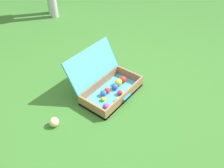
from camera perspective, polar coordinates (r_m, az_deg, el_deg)
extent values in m
plane|color=#336B28|center=(2.35, -0.86, -3.99)|extent=(16.00, 16.00, 0.00)
cube|color=#4799C6|center=(2.40, 0.00, -2.43)|extent=(0.65, 0.35, 0.03)
cube|color=olive|center=(2.20, -5.03, -5.85)|extent=(0.02, 0.35, 0.12)
cube|color=olive|center=(2.57, 4.29, 2.13)|extent=(0.02, 0.35, 0.12)
cube|color=olive|center=(2.30, 3.25, -3.21)|extent=(0.61, 0.02, 0.12)
cube|color=olive|center=(2.45, -3.05, 0.00)|extent=(0.61, 0.02, 0.12)
cube|color=#4799C6|center=(2.37, -4.92, 4.84)|extent=(0.65, 0.18, 0.31)
cube|color=teal|center=(2.28, 3.69, -3.29)|extent=(0.11, 0.02, 0.02)
sphere|color=blue|center=(2.34, -2.14, -2.29)|extent=(0.06, 0.06, 0.06)
sphere|color=red|center=(2.36, 1.97, -2.13)|extent=(0.06, 0.06, 0.06)
sphere|color=red|center=(2.51, 2.73, 1.17)|extent=(0.07, 0.07, 0.07)
sphere|color=blue|center=(2.41, 0.75, -0.72)|extent=(0.06, 0.06, 0.06)
sphere|color=#CCDB38|center=(2.29, 1.42, -3.85)|extent=(0.04, 0.04, 0.04)
sphere|color=purple|center=(2.20, -1.48, -5.68)|extent=(0.07, 0.07, 0.07)
sphere|color=yellow|center=(2.29, -2.18, -3.74)|extent=(0.05, 0.05, 0.05)
sphere|color=#CCDB38|center=(2.46, 1.60, 0.45)|extent=(0.08, 0.08, 0.08)
sphere|color=red|center=(2.38, -1.20, -1.58)|extent=(0.06, 0.06, 0.06)
sphere|color=#D1B784|center=(2.15, -14.19, -9.15)|extent=(0.09, 0.09, 0.09)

